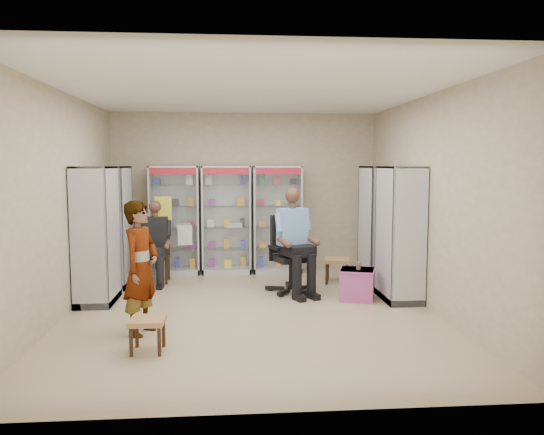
{
  "coord_description": "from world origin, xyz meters",
  "views": [
    {
      "loc": [
        -0.3,
        -7.13,
        2.02
      ],
      "look_at": [
        0.34,
        0.7,
        1.24
      ],
      "focal_mm": 35.0,
      "sensor_mm": 36.0,
      "label": 1
    }
  ],
  "objects": [
    {
      "name": "room_shell",
      "position": [
        0.0,
        0.0,
        1.97
      ],
      "size": [
        5.02,
        6.02,
        3.01
      ],
      "color": "#C3B191",
      "rests_on": "ground"
    },
    {
      "name": "floor",
      "position": [
        0.0,
        0.0,
        0.0
      ],
      "size": [
        6.0,
        6.0,
        0.0
      ],
      "primitive_type": "plane",
      "color": "tan",
      "rests_on": "ground"
    },
    {
      "name": "cabinet_left_near",
      "position": [
        -2.23,
        0.7,
        1.0
      ],
      "size": [
        0.9,
        0.5,
        2.0
      ],
      "primitive_type": "cube",
      "rotation": [
        0.0,
        0.0,
        -1.57
      ],
      "color": "silver",
      "rests_on": "floor"
    },
    {
      "name": "office_chair",
      "position": [
        0.68,
        1.11,
        0.61
      ],
      "size": [
        0.86,
        0.86,
        1.22
      ],
      "primitive_type": "cube",
      "rotation": [
        0.0,
        0.0,
        0.35
      ],
      "color": "black",
      "rests_on": "floor"
    },
    {
      "name": "wooden_chair",
      "position": [
        -1.55,
        2.0,
        0.47
      ],
      "size": [
        0.42,
        0.42,
        0.94
      ],
      "primitive_type": "cube",
      "color": "#322213",
      "rests_on": "floor"
    },
    {
      "name": "cabinet_back_right",
      "position": [
        0.6,
        2.73,
        1.0
      ],
      "size": [
        0.9,
        0.5,
        2.0
      ],
      "primitive_type": "cube",
      "color": "silver",
      "rests_on": "floor"
    },
    {
      "name": "cabinet_right_near",
      "position": [
        2.23,
        0.5,
        1.0
      ],
      "size": [
        0.9,
        0.5,
        2.0
      ],
      "primitive_type": "cube",
      "rotation": [
        0.0,
        0.0,
        1.57
      ],
      "color": "#AFB1B7",
      "rests_on": "floor"
    },
    {
      "name": "seated_customer",
      "position": [
        -1.55,
        1.95,
        0.67
      ],
      "size": [
        0.44,
        0.6,
        1.34
      ],
      "primitive_type": null,
      "color": "black",
      "rests_on": "floor"
    },
    {
      "name": "cabinet_left_far",
      "position": [
        -2.23,
        1.8,
        1.0
      ],
      "size": [
        0.9,
        0.5,
        2.0
      ],
      "primitive_type": "cube",
      "rotation": [
        0.0,
        0.0,
        -1.57
      ],
      "color": "#A6A8AD",
      "rests_on": "floor"
    },
    {
      "name": "pink_trunk",
      "position": [
        1.61,
        0.55,
        0.23
      ],
      "size": [
        0.6,
        0.59,
        0.47
      ],
      "primitive_type": "cube",
      "rotation": [
        0.0,
        0.0,
        -0.31
      ],
      "color": "#AE4587",
      "rests_on": "floor"
    },
    {
      "name": "standing_man",
      "position": [
        -1.35,
        -0.81,
        0.8
      ],
      "size": [
        0.57,
        0.68,
        1.6
      ],
      "primitive_type": "imported",
      "rotation": [
        0.0,
        0.0,
        1.2
      ],
      "color": "gray",
      "rests_on": "floor"
    },
    {
      "name": "tea_glass",
      "position": [
        1.62,
        0.52,
        0.52
      ],
      "size": [
        0.07,
        0.07,
        0.11
      ],
      "primitive_type": "cylinder",
      "color": "#5E2F08",
      "rests_on": "pink_trunk"
    },
    {
      "name": "seated_shopkeeper",
      "position": [
        0.68,
        1.06,
        0.78
      ],
      "size": [
        0.73,
        0.85,
        1.56
      ],
      "primitive_type": null,
      "rotation": [
        0.0,
        0.0,
        0.35
      ],
      "color": "#679ACC",
      "rests_on": "floor"
    },
    {
      "name": "woven_stool_a",
      "position": [
        1.54,
        1.72,
        0.21
      ],
      "size": [
        0.51,
        0.51,
        0.42
      ],
      "primitive_type": "cube",
      "rotation": [
        0.0,
        0.0,
        -0.23
      ],
      "color": "olive",
      "rests_on": "floor"
    },
    {
      "name": "woven_stool_b",
      "position": [
        -1.19,
        -1.46,
        0.18
      ],
      "size": [
        0.38,
        0.38,
        0.37
      ],
      "primitive_type": "cube",
      "rotation": [
        0.0,
        0.0,
        -0.03
      ],
      "color": "#9C7042",
      "rests_on": "floor"
    },
    {
      "name": "cabinet_right_far",
      "position": [
        2.23,
        1.6,
        1.0
      ],
      "size": [
        0.9,
        0.5,
        2.0
      ],
      "primitive_type": "cube",
      "rotation": [
        0.0,
        0.0,
        1.57
      ],
      "color": "silver",
      "rests_on": "floor"
    },
    {
      "name": "cabinet_back_mid",
      "position": [
        -0.35,
        2.73,
        1.0
      ],
      "size": [
        0.9,
        0.5,
        2.0
      ],
      "primitive_type": "cube",
      "color": "#B3B5BB",
      "rests_on": "floor"
    },
    {
      "name": "cabinet_back_left",
      "position": [
        -1.3,
        2.73,
        1.0
      ],
      "size": [
        0.9,
        0.5,
        2.0
      ],
      "primitive_type": "cube",
      "color": "#A8AAB0",
      "rests_on": "floor"
    }
  ]
}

